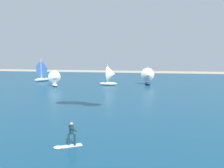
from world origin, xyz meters
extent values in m
cube|color=navy|center=(0.00, 51.10, 0.05)|extent=(160.00, 90.00, 0.10)
cube|color=white|center=(-3.45, 19.81, 0.12)|extent=(1.40, 1.17, 0.05)
cylinder|color=#143338|center=(-3.67, 19.80, 0.55)|extent=(0.14, 0.14, 0.80)
cylinder|color=#143338|center=(-3.23, 19.82, 0.55)|extent=(0.14, 0.14, 0.80)
cube|color=#143338|center=(-3.45, 19.81, 1.25)|extent=(0.39, 0.42, 0.60)
sphere|color=tan|center=(-3.45, 19.81, 1.66)|extent=(0.22, 0.22, 0.22)
cylinder|color=#143338|center=(-3.51, 20.04, 1.30)|extent=(0.46, 0.36, 0.39)
cylinder|color=#143338|center=(-3.26, 19.68, 1.30)|extent=(0.46, 0.36, 0.39)
ellipsoid|color=white|center=(-4.22, 19.26, 0.14)|extent=(0.89, 0.92, 0.08)
ellipsoid|color=silver|center=(-9.06, 56.43, 0.45)|extent=(3.77, 1.39, 0.70)
cylinder|color=silver|center=(-9.24, 56.43, 2.67)|extent=(0.12, 0.12, 3.74)
cone|color=silver|center=(-8.42, 56.45, 2.48)|extent=(1.72, 3.19, 3.14)
ellipsoid|color=silver|center=(-26.44, 61.77, 0.51)|extent=(3.10, 4.62, 0.82)
cylinder|color=silver|center=(-26.52, 61.58, 3.11)|extent=(0.14, 0.14, 4.38)
cone|color=#3F72CC|center=(-26.14, 62.46, 2.90)|extent=(4.14, 3.21, 3.68)
ellipsoid|color=white|center=(-19.19, 52.64, 0.37)|extent=(2.42, 3.01, 0.55)
cylinder|color=silver|center=(-19.27, 52.76, 2.11)|extent=(0.09, 0.09, 2.93)
cone|color=white|center=(-18.92, 52.22, 1.97)|extent=(2.76, 2.40, 2.46)
ellipsoid|color=navy|center=(-1.17, 59.24, 0.41)|extent=(1.85, 3.51, 0.63)
cylinder|color=silver|center=(-1.20, 59.39, 2.40)|extent=(0.10, 0.10, 3.34)
cone|color=silver|center=(-1.05, 58.67, 2.23)|extent=(3.06, 2.04, 2.81)
camera|label=1|loc=(2.91, 2.89, 6.34)|focal=42.93mm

